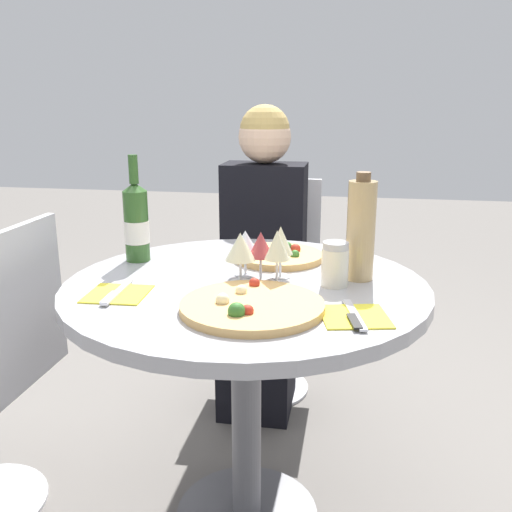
{
  "coord_description": "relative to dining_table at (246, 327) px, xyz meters",
  "views": [
    {
      "loc": [
        0.28,
        -1.44,
        1.24
      ],
      "look_at": [
        0.04,
        -0.09,
        0.86
      ],
      "focal_mm": 40.0,
      "sensor_mm": 36.0,
      "label": 1
    }
  ],
  "objects": [
    {
      "name": "dining_table",
      "position": [
        0.0,
        0.0,
        0.0
      ],
      "size": [
        0.99,
        0.99,
        0.76
      ],
      "color": "slate",
      "rests_on": "ground_plane"
    },
    {
      "name": "chair_behind_diner",
      "position": [
        -0.08,
        0.88,
        -0.18
      ],
      "size": [
        0.43,
        0.43,
        0.9
      ],
      "rotation": [
        0.0,
        0.0,
        3.14
      ],
      "color": "silver",
      "rests_on": "ground_plane"
    },
    {
      "name": "seated_diner",
      "position": [
        -0.08,
        0.74,
        -0.05
      ],
      "size": [
        0.33,
        0.42,
        1.22
      ],
      "rotation": [
        0.0,
        0.0,
        3.14
      ],
      "color": "black",
      "rests_on": "ground_plane"
    },
    {
      "name": "pizza_large",
      "position": [
        0.05,
        -0.21,
        0.14
      ],
      "size": [
        0.34,
        0.34,
        0.05
      ],
      "color": "tan",
      "rests_on": "dining_table"
    },
    {
      "name": "pizza_small_far",
      "position": [
        0.06,
        0.24,
        0.15
      ],
      "size": [
        0.28,
        0.28,
        0.05
      ],
      "color": "tan",
      "rests_on": "dining_table"
    },
    {
      "name": "wine_bottle",
      "position": [
        -0.37,
        0.16,
        0.25
      ],
      "size": [
        0.08,
        0.08,
        0.32
      ],
      "color": "#2D5623",
      "rests_on": "dining_table"
    },
    {
      "name": "tall_carafe",
      "position": [
        0.3,
        0.08,
        0.27
      ],
      "size": [
        0.08,
        0.08,
        0.29
      ],
      "color": "tan",
      "rests_on": "dining_table"
    },
    {
      "name": "sugar_shaker",
      "position": [
        0.24,
        0.01,
        0.19
      ],
      "size": [
        0.07,
        0.07,
        0.12
      ],
      "color": "silver",
      "rests_on": "dining_table"
    },
    {
      "name": "wine_glass_back_right",
      "position": [
        0.09,
        0.06,
        0.23
      ],
      "size": [
        0.07,
        0.07,
        0.14
      ],
      "color": "silver",
      "rests_on": "dining_table"
    },
    {
      "name": "wine_glass_back_left",
      "position": [
        -0.01,
        0.06,
        0.23
      ],
      "size": [
        0.08,
        0.08,
        0.13
      ],
      "color": "silver",
      "rests_on": "dining_table"
    },
    {
      "name": "wine_glass_center",
      "position": [
        0.04,
        0.03,
        0.23
      ],
      "size": [
        0.07,
        0.07,
        0.14
      ],
      "color": "silver",
      "rests_on": "dining_table"
    },
    {
      "name": "wine_glass_front_left",
      "position": [
        -0.01,
        -0.01,
        0.23
      ],
      "size": [
        0.08,
        0.08,
        0.14
      ],
      "color": "silver",
      "rests_on": "dining_table"
    },
    {
      "name": "wine_glass_front_right",
      "position": [
        0.09,
        -0.01,
        0.24
      ],
      "size": [
        0.07,
        0.07,
        0.15
      ],
      "color": "silver",
      "rests_on": "dining_table"
    },
    {
      "name": "place_setting_left",
      "position": [
        -0.3,
        -0.16,
        0.14
      ],
      "size": [
        0.16,
        0.19,
        0.01
      ],
      "color": "yellow",
      "rests_on": "dining_table"
    },
    {
      "name": "place_setting_right",
      "position": [
        0.29,
        -0.21,
        0.14
      ],
      "size": [
        0.18,
        0.19,
        0.01
      ],
      "color": "yellow",
      "rests_on": "dining_table"
    }
  ]
}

